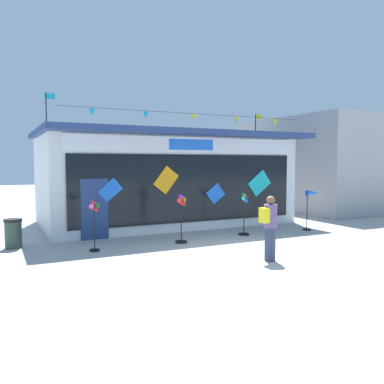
% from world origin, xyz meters
% --- Properties ---
extents(ground_plane, '(80.00, 80.00, 0.00)m').
position_xyz_m(ground_plane, '(0.00, 0.00, 0.00)').
color(ground_plane, '#ADAAA5').
extents(kite_shop_building, '(10.20, 5.97, 5.08)m').
position_xyz_m(kite_shop_building, '(0.23, 6.33, 1.87)').
color(kite_shop_building, silver).
rests_on(kite_shop_building, ground_plane).
extents(wind_spinner_far_left, '(0.33, 0.28, 1.47)m').
position_xyz_m(wind_spinner_far_left, '(-3.71, 2.04, 0.92)').
color(wind_spinner_far_left, black).
rests_on(wind_spinner_far_left, ground_plane).
extents(wind_spinner_left, '(0.38, 0.38, 1.54)m').
position_xyz_m(wind_spinner_left, '(-0.99, 2.04, 0.90)').
color(wind_spinner_left, black).
rests_on(wind_spinner_left, ground_plane).
extents(wind_spinner_center_left, '(0.38, 0.38, 1.49)m').
position_xyz_m(wind_spinner_center_left, '(1.54, 2.29, 0.81)').
color(wind_spinner_center_left, black).
rests_on(wind_spinner_center_left, ground_plane).
extents(wind_spinner_center_right, '(0.66, 0.36, 1.51)m').
position_xyz_m(wind_spinner_center_right, '(4.40, 2.11, 1.13)').
color(wind_spinner_center_right, black).
rests_on(wind_spinner_center_right, ground_plane).
extents(person_near_camera, '(0.46, 0.34, 1.68)m').
position_xyz_m(person_near_camera, '(0.07, -1.05, 0.89)').
color(person_near_camera, '#333D56').
rests_on(person_near_camera, ground_plane).
extents(trash_bin, '(0.52, 0.52, 0.87)m').
position_xyz_m(trash_bin, '(-5.76, 3.58, 0.44)').
color(trash_bin, '#2D4238').
rests_on(trash_bin, ground_plane).
extents(neighbour_building, '(5.63, 7.95, 4.84)m').
position_xyz_m(neighbour_building, '(9.90, 7.44, 2.42)').
color(neighbour_building, '#99999E').
rests_on(neighbour_building, ground_plane).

